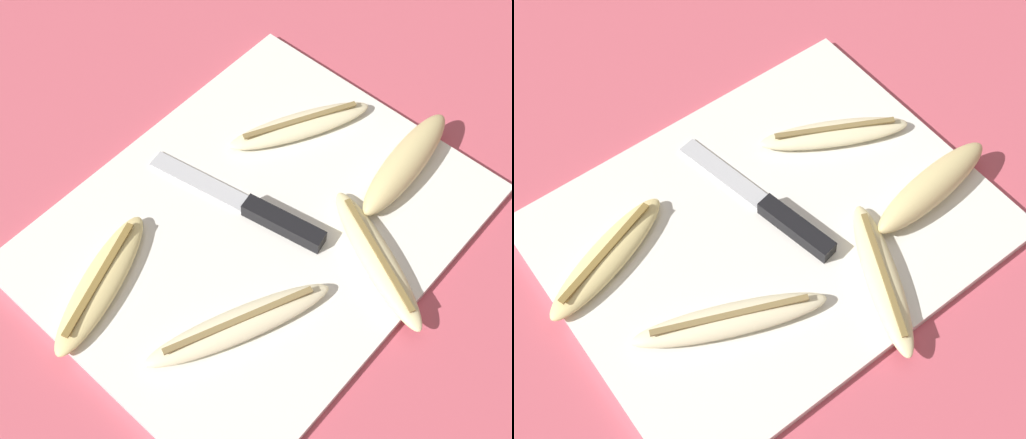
# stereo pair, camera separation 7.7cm
# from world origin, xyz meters

# --- Properties ---
(ground_plane) EXTENTS (4.00, 4.00, 0.00)m
(ground_plane) POSITION_xyz_m (0.00, 0.00, 0.00)
(ground_plane) COLOR #C65160
(cutting_board) EXTENTS (0.47, 0.37, 0.01)m
(cutting_board) POSITION_xyz_m (0.00, 0.00, 0.01)
(cutting_board) COLOR white
(cutting_board) RESTS_ON ground_plane
(knife) EXTENTS (0.06, 0.22, 0.02)m
(knife) POSITION_xyz_m (0.01, -0.00, 0.02)
(knife) COLOR black
(knife) RESTS_ON cutting_board
(banana_bright_far) EXTENTS (0.20, 0.11, 0.02)m
(banana_bright_far) POSITION_xyz_m (-0.10, -0.07, 0.02)
(banana_bright_far) COLOR beige
(banana_bright_far) RESTS_ON cutting_board
(banana_spotted_left) EXTENTS (0.18, 0.06, 0.04)m
(banana_spotted_left) POSITION_xyz_m (0.17, -0.08, 0.03)
(banana_spotted_left) COLOR #DBC684
(banana_spotted_left) RESTS_ON cutting_board
(banana_golden_short) EXTENTS (0.18, 0.10, 0.02)m
(banana_golden_short) POSITION_xyz_m (-0.16, 0.07, 0.02)
(banana_golden_short) COLOR #EDD689
(banana_golden_short) RESTS_ON cutting_board
(banana_soft_right) EXTENTS (0.11, 0.18, 0.02)m
(banana_soft_right) POSITION_xyz_m (0.05, -0.13, 0.02)
(banana_soft_right) COLOR beige
(banana_soft_right) RESTS_ON cutting_board
(banana_pale_long) EXTENTS (0.18, 0.11, 0.02)m
(banana_pale_long) POSITION_xyz_m (0.13, 0.05, 0.02)
(banana_pale_long) COLOR beige
(banana_pale_long) RESTS_ON cutting_board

